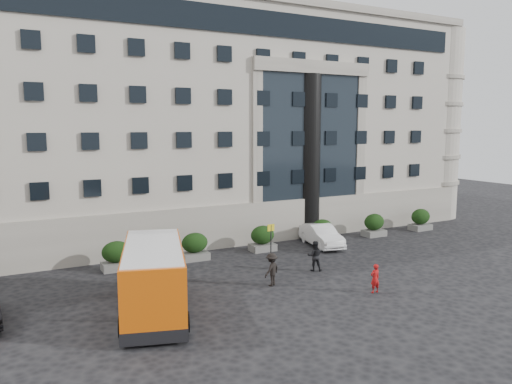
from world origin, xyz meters
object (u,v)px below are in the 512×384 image
Objects in this scene: hedge_a at (116,256)px; bus_stop_sign at (271,236)px; hedge_b at (195,246)px; hedge_e at (374,225)px; white_taxi at (321,235)px; pedestrian_b at (315,256)px; hedge_d at (322,231)px; pedestrian_a at (375,278)px; pedestrian_c at (272,269)px; minibus at (154,276)px; hedge_c at (263,238)px; hedge_f at (421,219)px.

bus_stop_sign reaches higher than hedge_a.
hedge_e is (15.60, 0.00, 0.00)m from hedge_b.
pedestrian_b reaches higher than white_taxi.
hedge_d is 1.15× the size of pedestrian_a.
bus_stop_sign is at bearing -38.73° from pedestrian_b.
pedestrian_b is 1.01× the size of pedestrian_c.
white_taxi is (14.99, 7.37, -1.02)m from minibus.
hedge_c is 0.73× the size of bus_stop_sign.
hedge_e is 0.22× the size of minibus.
hedge_b reaches higher than white_taxi.
pedestrian_c reaches higher than hedge_e.
hedge_a is 10.40m from hedge_c.
pedestrian_a is at bearing 111.33° from pedestrian_c.
pedestrian_b is at bearing -85.42° from hedge_c.
pedestrian_c is (-4.33, 3.67, 0.14)m from pedestrian_a.
hedge_a is 0.73× the size of bus_stop_sign.
minibus reaches higher than hedge_b.
minibus reaches higher than hedge_c.
hedge_b is 9.72m from minibus.
hedge_e is 14.37m from pedestrian_a.
hedge_a is at bearing -73.91° from pedestrian_c.
hedge_d is 0.98× the size of pedestrian_b.
white_taxi is (-5.81, -0.80, -0.12)m from hedge_e.
minibus reaches higher than pedestrian_a.
pedestrian_a is at bearing -99.28° from white_taxi.
bus_stop_sign is 0.51× the size of white_taxi.
minibus reaches higher than bus_stop_sign.
hedge_c is at bearing 0.00° from hedge_b.
hedge_a is 0.98× the size of pedestrian_c.
hedge_c is at bearing 180.00° from hedge_f.
hedge_c is at bearing 0.00° from hedge_a.
hedge_e and hedge_f have the same top height.
pedestrian_b is at bearing -158.71° from hedge_f.
hedge_a reaches higher than pedestrian_a.
hedge_c is at bearing 180.00° from hedge_d.
hedge_c is 0.22× the size of minibus.
pedestrian_a is at bearing -43.62° from hedge_a.
hedge_f is at bearing -131.37° from pedestrian_b.
hedge_a is at bearing 180.00° from hedge_f.
bus_stop_sign is 0.30× the size of minibus.
hedge_a and hedge_e have the same top height.
bus_stop_sign is 1.34× the size of pedestrian_b.
minibus is 4.49× the size of pedestrian_c.
hedge_e is 5.87m from white_taxi.
hedge_e is 22.37m from minibus.
bus_stop_sign reaches higher than pedestrian_c.
pedestrian_a is 4.99m from pedestrian_b.
hedge_d is at bearing 63.03° from white_taxi.
hedge_b is 9.82m from white_taxi.
white_taxi is at bearing -127.38° from hedge_d.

